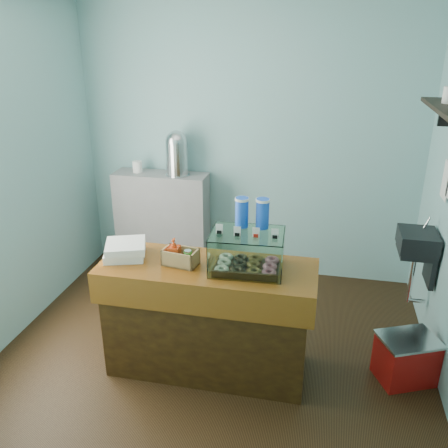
% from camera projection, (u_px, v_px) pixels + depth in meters
% --- Properties ---
extents(ground, '(3.50, 3.50, 0.00)m').
position_uv_depth(ground, '(216.00, 347.00, 4.03)').
color(ground, black).
rests_on(ground, ground).
extents(room_shell, '(3.54, 3.04, 2.82)m').
position_uv_depth(room_shell, '(218.00, 150.00, 3.39)').
color(room_shell, '#84BFC1').
rests_on(room_shell, ground).
extents(counter, '(1.60, 0.60, 0.90)m').
position_uv_depth(counter, '(208.00, 317.00, 3.63)').
color(counter, '#42290C').
rests_on(counter, ground).
extents(back_shelf, '(1.00, 0.32, 1.10)m').
position_uv_depth(back_shelf, '(163.00, 222.00, 5.19)').
color(back_shelf, gray).
rests_on(back_shelf, ground).
extents(display_case, '(0.54, 0.41, 0.50)m').
position_uv_depth(display_case, '(248.00, 246.00, 3.38)').
color(display_case, black).
rests_on(display_case, counter).
extents(condiment_crate, '(0.27, 0.19, 0.20)m').
position_uv_depth(condiment_crate, '(179.00, 255.00, 3.46)').
color(condiment_crate, tan).
rests_on(condiment_crate, counter).
extents(pastry_boxes, '(0.38, 0.37, 0.12)m').
position_uv_depth(pastry_boxes, '(125.00, 250.00, 3.58)').
color(pastry_boxes, white).
rests_on(pastry_boxes, counter).
extents(coffee_urn, '(0.25, 0.25, 0.47)m').
position_uv_depth(coffee_urn, '(177.00, 152.00, 4.84)').
color(coffee_urn, silver).
rests_on(coffee_urn, back_shelf).
extents(red_cooler, '(0.51, 0.46, 0.37)m').
position_uv_depth(red_cooler, '(406.00, 358.00, 3.60)').
color(red_cooler, '#BA120E').
rests_on(red_cooler, ground).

